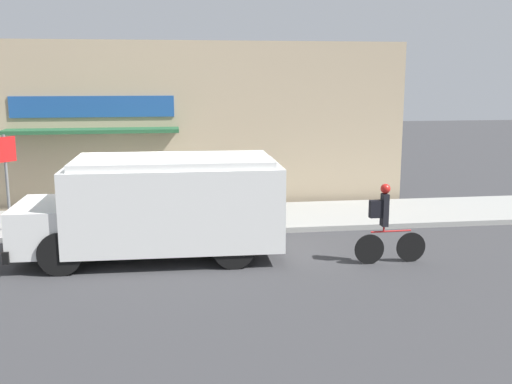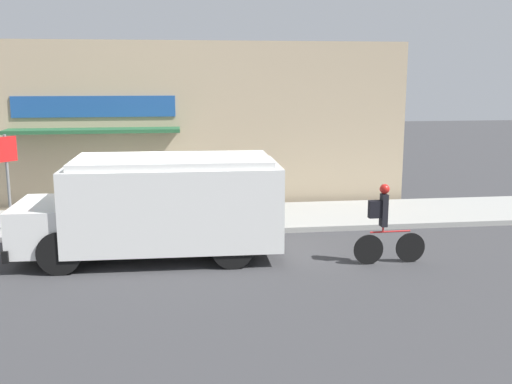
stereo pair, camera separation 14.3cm
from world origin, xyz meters
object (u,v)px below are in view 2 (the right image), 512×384
at_px(stop_sign_post, 7,167).
at_px(trash_bin, 234,196).
at_px(school_bus, 160,205).
at_px(cyclist, 385,225).

height_order(stop_sign_post, trash_bin, stop_sign_post).
relative_size(school_bus, cyclist, 3.29).
height_order(cyclist, trash_bin, cyclist).
relative_size(cyclist, trash_bin, 1.81).
height_order(cyclist, stop_sign_post, stop_sign_post).
relative_size(school_bus, stop_sign_post, 2.37).
bearing_deg(trash_bin, cyclist, -58.79).
xyz_separation_m(school_bus, cyclist, (4.59, -1.10, -0.33)).
bearing_deg(school_bus, stop_sign_post, 149.66).
xyz_separation_m(school_bus, stop_sign_post, (-3.67, 2.24, 0.55)).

